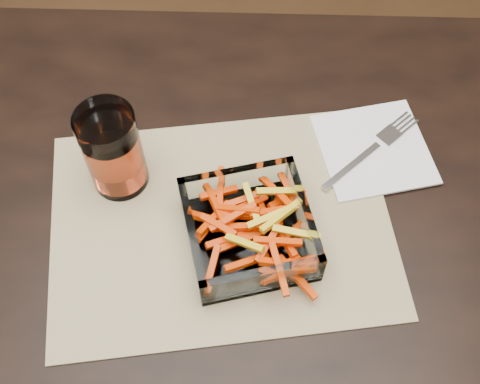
{
  "coord_description": "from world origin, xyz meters",
  "views": [
    {
      "loc": [
        0.01,
        -0.32,
        1.46
      ],
      "look_at": [
        0.0,
        0.08,
        0.78
      ],
      "focal_mm": 45.0,
      "sensor_mm": 36.0,
      "label": 1
    }
  ],
  "objects_px": {
    "tumbler": "(114,153)",
    "glass_bowl": "(249,231)",
    "fork": "(373,148)",
    "dining_table": "(237,285)"
  },
  "relations": [
    {
      "from": "fork",
      "to": "glass_bowl",
      "type": "bearing_deg",
      "value": -93.25
    },
    {
      "from": "dining_table",
      "to": "fork",
      "type": "height_order",
      "value": "fork"
    },
    {
      "from": "glass_bowl",
      "to": "fork",
      "type": "height_order",
      "value": "glass_bowl"
    },
    {
      "from": "tumbler",
      "to": "glass_bowl",
      "type": "bearing_deg",
      "value": -26.75
    },
    {
      "from": "glass_bowl",
      "to": "tumbler",
      "type": "relative_size",
      "value": 1.4
    },
    {
      "from": "dining_table",
      "to": "glass_bowl",
      "type": "distance_m",
      "value": 0.12
    },
    {
      "from": "glass_bowl",
      "to": "fork",
      "type": "xyz_separation_m",
      "value": [
        0.17,
        0.15,
        -0.02
      ]
    },
    {
      "from": "dining_table",
      "to": "fork",
      "type": "bearing_deg",
      "value": 42.65
    },
    {
      "from": "dining_table",
      "to": "glass_bowl",
      "type": "xyz_separation_m",
      "value": [
        0.01,
        0.03,
        0.12
      ]
    },
    {
      "from": "dining_table",
      "to": "fork",
      "type": "xyz_separation_m",
      "value": [
        0.19,
        0.17,
        0.1
      ]
    }
  ]
}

